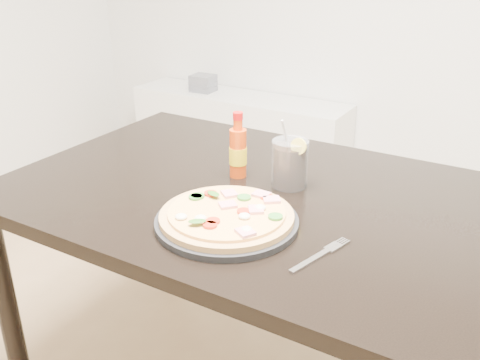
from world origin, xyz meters
The scene contains 8 objects.
dining_table centered at (0.24, 0.45, 0.67)m, with size 1.40×0.90×0.75m.
plate centered at (0.26, 0.24, 0.76)m, with size 0.34×0.34×0.02m, color black.
pizza centered at (0.26, 0.25, 0.78)m, with size 0.32×0.32×0.03m.
hot_sauce_bottle centered at (0.13, 0.51, 0.82)m, with size 0.06×0.06×0.19m.
cola_cup centered at (0.28, 0.52, 0.81)m, with size 0.10×0.10×0.19m.
fork centered at (0.50, 0.23, 0.75)m, with size 0.07×0.19×0.00m.
media_console centered at (-0.80, 2.07, 0.25)m, with size 1.40×0.34×0.50m, color white.
cd_stack centered at (-1.05, 2.05, 0.55)m, with size 0.14×0.12×0.10m.
Camera 1 is at (0.85, -0.70, 1.36)m, focal length 40.00 mm.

